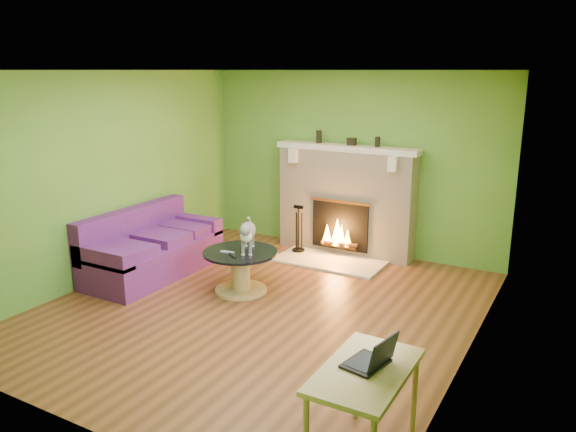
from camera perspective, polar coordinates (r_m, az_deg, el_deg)
name	(u,v)px	position (r m, az deg, el deg)	size (l,w,h in m)	color
floor	(261,308)	(6.41, -2.77, -9.34)	(5.00, 5.00, 0.00)	#583019
ceiling	(258,70)	(5.86, -3.09, 14.59)	(5.00, 5.00, 0.00)	white
wall_back	(352,163)	(8.18, 6.50, 5.38)	(5.00, 5.00, 0.00)	#51862B
wall_front	(67,264)	(4.19, -21.55, -4.55)	(5.00, 5.00, 0.00)	#51862B
wall_left	(108,177)	(7.43, -17.80, 3.83)	(5.00, 5.00, 0.00)	#51862B
wall_right	(476,223)	(5.19, 18.59, -0.67)	(5.00, 5.00, 0.00)	#51862B
window_frame	(452,218)	(4.28, 16.35, -0.21)	(1.20, 1.20, 0.00)	silver
window_pane	(451,218)	(4.28, 16.25, -0.20)	(1.06, 1.06, 0.00)	white
fireplace	(346,201)	(8.12, 5.88, 1.53)	(2.10, 0.46, 1.58)	beige
hearth	(329,261)	(7.88, 4.22, -4.59)	(1.50, 0.75, 0.03)	beige
mantel	(346,148)	(7.96, 5.96, 6.89)	(2.10, 0.28, 0.08)	beige
sofa	(150,249)	(7.56, -13.80, -3.31)	(0.88, 1.89, 0.85)	#4C1B6A
coffee_table	(240,268)	(6.79, -4.85, -5.32)	(0.90, 0.90, 0.51)	tan
desk	(365,380)	(3.92, 7.84, -16.17)	(0.54, 0.93, 0.69)	tan
cat	(248,235)	(6.66, -4.12, -1.89)	(0.24, 0.66, 0.41)	slate
remote_silver	(227,252)	(6.68, -6.18, -3.66)	(0.17, 0.04, 0.02)	gray
remote_black	(233,255)	(6.57, -5.63, -3.98)	(0.16, 0.04, 0.02)	black
laptop	(366,349)	(3.87, 7.95, -13.22)	(0.27, 0.31, 0.23)	black
fire_tools	(298,228)	(8.14, 1.06, -1.25)	(0.18, 0.18, 0.69)	black
mantel_vase_left	(319,137)	(8.16, 3.18, 8.05)	(0.08, 0.08, 0.18)	black
mantel_vase_right	(378,142)	(7.81, 9.09, 7.45)	(0.07, 0.07, 0.14)	black
mantel_box	(352,142)	(7.95, 6.49, 7.52)	(0.12, 0.08, 0.10)	black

